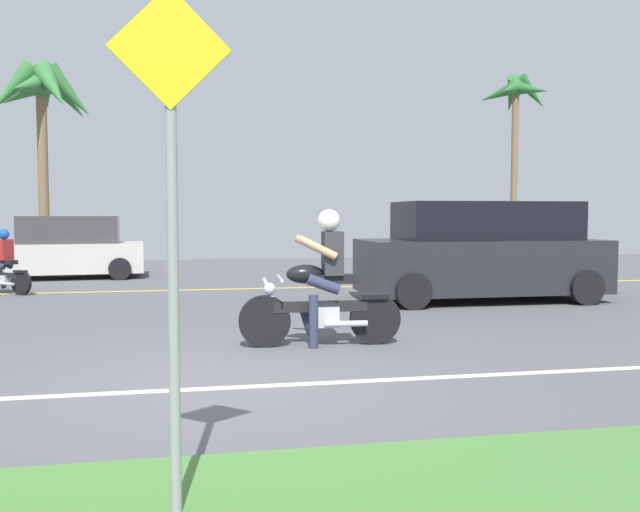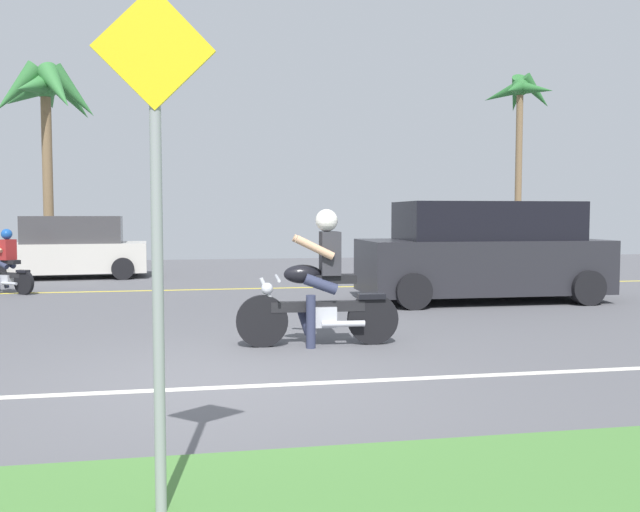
{
  "view_description": "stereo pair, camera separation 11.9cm",
  "coord_description": "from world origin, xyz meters",
  "px_view_note": "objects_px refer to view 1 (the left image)",
  "views": [
    {
      "loc": [
        -0.34,
        -6.52,
        1.64
      ],
      "look_at": [
        1.73,
        4.34,
        0.95
      ],
      "focal_mm": 36.95,
      "sensor_mm": 36.0,
      "label": 1
    },
    {
      "loc": [
        -0.23,
        -6.54,
        1.64
      ],
      "look_at": [
        1.73,
        4.34,
        0.95
      ],
      "focal_mm": 36.95,
      "sensor_mm": 36.0,
      "label": 2
    }
  ],
  "objects_px": {
    "suv_nearby": "(482,253)",
    "palm_tree_0": "(42,98)",
    "parked_car_1": "(63,249)",
    "street_sign": "(172,205)",
    "palm_tree_1": "(516,104)",
    "motorcyclist": "(322,288)",
    "motorcyclist_distant": "(2,266)"
  },
  "relations": [
    {
      "from": "motorcyclist",
      "to": "palm_tree_1",
      "type": "height_order",
      "value": "palm_tree_1"
    },
    {
      "from": "palm_tree_1",
      "to": "street_sign",
      "type": "bearing_deg",
      "value": -121.93
    },
    {
      "from": "suv_nearby",
      "to": "palm_tree_1",
      "type": "xyz_separation_m",
      "value": [
        5.48,
        9.39,
        4.5
      ]
    },
    {
      "from": "motorcyclist",
      "to": "motorcyclist_distant",
      "type": "distance_m",
      "value": 8.57
    },
    {
      "from": "parked_car_1",
      "to": "palm_tree_1",
      "type": "relative_size",
      "value": 0.66
    },
    {
      "from": "motorcyclist",
      "to": "palm_tree_0",
      "type": "bearing_deg",
      "value": 114.43
    },
    {
      "from": "palm_tree_0",
      "to": "motorcyclist_distant",
      "type": "height_order",
      "value": "palm_tree_0"
    },
    {
      "from": "street_sign",
      "to": "parked_car_1",
      "type": "bearing_deg",
      "value": 102.58
    },
    {
      "from": "suv_nearby",
      "to": "motorcyclist",
      "type": "bearing_deg",
      "value": -135.98
    },
    {
      "from": "palm_tree_0",
      "to": "motorcyclist",
      "type": "bearing_deg",
      "value": -65.57
    },
    {
      "from": "palm_tree_0",
      "to": "motorcyclist_distant",
      "type": "bearing_deg",
      "value": -85.48
    },
    {
      "from": "motorcyclist",
      "to": "motorcyclist_distant",
      "type": "xyz_separation_m",
      "value": [
        -5.49,
        6.57,
        -0.15
      ]
    },
    {
      "from": "motorcyclist",
      "to": "palm_tree_1",
      "type": "xyz_separation_m",
      "value": [
        9.32,
        13.1,
        4.69
      ]
    },
    {
      "from": "parked_car_1",
      "to": "street_sign",
      "type": "height_order",
      "value": "street_sign"
    },
    {
      "from": "motorcyclist",
      "to": "suv_nearby",
      "type": "distance_m",
      "value": 5.35
    },
    {
      "from": "palm_tree_1",
      "to": "parked_car_1",
      "type": "bearing_deg",
      "value": -167.35
    },
    {
      "from": "palm_tree_1",
      "to": "motorcyclist",
      "type": "bearing_deg",
      "value": -125.44
    },
    {
      "from": "palm_tree_0",
      "to": "palm_tree_1",
      "type": "relative_size",
      "value": 0.96
    },
    {
      "from": "motorcyclist",
      "to": "street_sign",
      "type": "relative_size",
      "value": 0.73
    },
    {
      "from": "parked_car_1",
      "to": "motorcyclist_distant",
      "type": "distance_m",
      "value": 3.39
    },
    {
      "from": "palm_tree_1",
      "to": "motorcyclist_distant",
      "type": "distance_m",
      "value": 16.9
    },
    {
      "from": "suv_nearby",
      "to": "palm_tree_1",
      "type": "distance_m",
      "value": 11.76
    },
    {
      "from": "motorcyclist",
      "to": "parked_car_1",
      "type": "height_order",
      "value": "motorcyclist"
    },
    {
      "from": "suv_nearby",
      "to": "motorcyclist_distant",
      "type": "xyz_separation_m",
      "value": [
        -9.33,
        2.86,
        -0.35
      ]
    },
    {
      "from": "suv_nearby",
      "to": "palm_tree_0",
      "type": "height_order",
      "value": "palm_tree_0"
    },
    {
      "from": "palm_tree_1",
      "to": "motorcyclist_distant",
      "type": "bearing_deg",
      "value": -156.22
    },
    {
      "from": "parked_car_1",
      "to": "palm_tree_0",
      "type": "relative_size",
      "value": 0.69
    },
    {
      "from": "parked_car_1",
      "to": "street_sign",
      "type": "bearing_deg",
      "value": -77.42
    },
    {
      "from": "suv_nearby",
      "to": "palm_tree_1",
      "type": "relative_size",
      "value": 0.74
    },
    {
      "from": "parked_car_1",
      "to": "street_sign",
      "type": "xyz_separation_m",
      "value": [
        3.22,
        -14.45,
        0.94
      ]
    },
    {
      "from": "suv_nearby",
      "to": "parked_car_1",
      "type": "height_order",
      "value": "suv_nearby"
    },
    {
      "from": "motorcyclist",
      "to": "palm_tree_1",
      "type": "bearing_deg",
      "value": 54.56
    }
  ]
}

